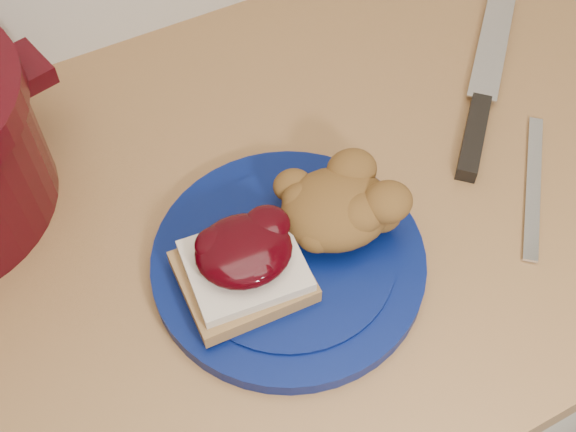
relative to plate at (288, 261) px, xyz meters
name	(u,v)px	position (x,y,z in m)	size (l,w,h in m)	color
base_cabinet	(291,380)	(0.04, 0.07, -0.48)	(4.00, 0.60, 0.86)	beige
plate	(288,261)	(0.00, 0.00, 0.00)	(0.25, 0.25, 0.02)	#05114C
sandwich	(244,264)	(-0.05, 0.00, 0.04)	(0.11, 0.10, 0.05)	olive
stuffing_mound	(336,209)	(0.05, 0.01, 0.04)	(0.10, 0.09, 0.05)	brown
chef_knife	(479,110)	(0.27, 0.07, 0.00)	(0.23, 0.23, 0.02)	black
butter_knife	(533,185)	(0.26, -0.03, 0.00)	(0.19, 0.01, 0.00)	silver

